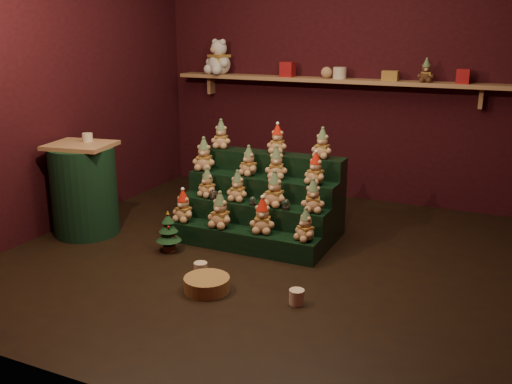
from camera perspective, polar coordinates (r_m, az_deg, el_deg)
The scene contains 40 objects.
ground at distance 4.81m, azimuth 0.11°, elevation -6.40°, with size 4.00×4.00×0.00m, color black.
back_wall at distance 6.37m, azimuth 8.07°, elevation 12.04°, with size 4.00×0.10×2.80m, color black.
front_wall at distance 2.75m, azimuth -18.22°, elevation 6.00°, with size 4.00×0.10×2.80m, color black.
left_wall at distance 5.63m, azimuth -19.52°, elevation 10.75°, with size 0.10×4.00×2.80m, color black.
back_shelf at distance 6.21m, azimuth 7.54°, elevation 10.97°, with size 3.60×0.26×0.24m.
riser_tier_front at distance 4.91m, azimuth -1.57°, elevation -4.77°, with size 1.40×0.22×0.18m, color black.
riser_tier_midfront at distance 5.07m, azimuth -0.47°, elevation -3.02°, with size 1.40×0.22×0.36m, color black.
riser_tier_midback at distance 5.23m, azimuth 0.57°, elevation -1.36°, with size 1.40×0.22×0.54m, color black.
riser_tier_back at distance 5.39m, azimuth 1.54°, elevation 0.19°, with size 1.40×0.22×0.72m, color black.
teddy_0 at distance 5.09m, azimuth -7.28°, elevation -1.39°, with size 0.20×0.18×0.28m, color tan, non-canonical shape.
teddy_1 at distance 4.90m, azimuth -3.61°, elevation -1.82°, with size 0.22×0.20×0.31m, color tan, non-canonical shape.
teddy_2 at distance 4.76m, azimuth 0.65°, elevation -2.38°, with size 0.21×0.19×0.30m, color tan, non-canonical shape.
teddy_3 at distance 4.62m, azimuth 4.99°, elevation -3.28°, with size 0.19×0.17×0.26m, color tan, non-canonical shape.
teddy_4 at distance 5.17m, azimuth -4.88°, elevation 0.94°, with size 0.19×0.17×0.26m, color tan, non-canonical shape.
teddy_5 at distance 5.03m, azimuth -1.86°, elevation 0.59°, with size 0.19×0.17×0.27m, color tan, non-canonical shape.
teddy_6 at distance 4.88m, azimuth 1.88°, elevation 0.29°, with size 0.22×0.19×0.30m, color tan, non-canonical shape.
teddy_7 at distance 4.75m, azimuth 5.72°, elevation -0.38°, with size 0.20×0.18×0.28m, color tan, non-canonical shape.
teddy_8 at distance 5.39m, azimuth -5.22°, elevation 3.76°, with size 0.22×0.20×0.30m, color tan, non-canonical shape.
teddy_9 at distance 5.19m, azimuth -0.73°, elevation 3.12°, with size 0.19×0.17×0.27m, color tan, non-canonical shape.
teddy_10 at distance 5.08m, azimuth 2.06°, elevation 2.93°, with size 0.20×0.18×0.28m, color tan, non-canonical shape.
teddy_11 at distance 4.92m, azimuth 5.99°, elevation 2.34°, with size 0.20×0.18×0.27m, color tan, non-canonical shape.
teddy_12 at distance 5.50m, azimuth -3.51°, elevation 5.79°, with size 0.19×0.17×0.27m, color tan, non-canonical shape.
teddy_13 at distance 5.27m, azimuth 2.16°, elevation 5.31°, with size 0.19×0.17×0.27m, color tan, non-canonical shape.
teddy_14 at distance 5.11m, azimuth 6.65°, elevation 4.86°, with size 0.19×0.17×0.26m, color tan, non-canonical shape.
snow_globe_a at distance 5.10m, azimuth -4.28°, elevation -0.24°, with size 0.07×0.07×0.10m.
snow_globe_b at distance 4.93m, azimuth -0.33°, elevation -0.89°, with size 0.06×0.06×0.08m.
snow_globe_c at distance 4.81m, azimuth 3.03°, elevation -1.25°, with size 0.07×0.07×0.09m.
side_table at distance 5.43m, azimuth -16.80°, elevation 0.25°, with size 0.62×0.59×0.85m.
table_ornament at distance 5.40m, azimuth -16.50°, elevation 5.27°, with size 0.09×0.09×0.07m, color beige.
mini_christmas_tree at distance 4.90m, azimuth -8.74°, elevation -3.92°, with size 0.21×0.21×0.36m.
mug_left at distance 4.45m, azimuth -5.56°, elevation -7.67°, with size 0.10×0.10×0.10m, color beige.
mug_right at distance 4.01m, azimuth 4.09°, elevation -10.42°, with size 0.11×0.11×0.11m, color beige.
wicker_basket at distance 4.20m, azimuth -4.94°, elevation -9.16°, with size 0.33×0.33×0.10m, color #A38141.
white_bear at distance 6.69m, azimuth -3.72°, elevation 13.78°, with size 0.35×0.32×0.49m, color white, non-canonical shape.
brown_bear at distance 5.95m, azimuth 16.64°, elevation 11.55°, with size 0.16×0.14×0.22m, color #452E17, non-canonical shape.
gift_tin_red_a at distance 6.35m, azimuth 3.19°, elevation 12.15°, with size 0.14×0.14×0.16m, color #A91A1D.
gift_tin_cream at distance 6.15m, azimuth 8.37°, elevation 11.69°, with size 0.14×0.14×0.12m, color beige.
gift_tin_red_b at distance 5.92m, azimuth 20.02°, elevation 10.83°, with size 0.12×0.12×0.14m, color #A91A1D.
shelf_plush_ball at distance 6.20m, azimuth 7.08°, elevation 11.77°, with size 0.12×0.12×0.12m, color tan.
scarf_gift_box at distance 6.02m, azimuth 13.28°, elevation 11.25°, with size 0.16×0.10×0.10m, color orange.
Camera 1 is at (1.86, -4.02, 1.85)m, focal length 40.00 mm.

